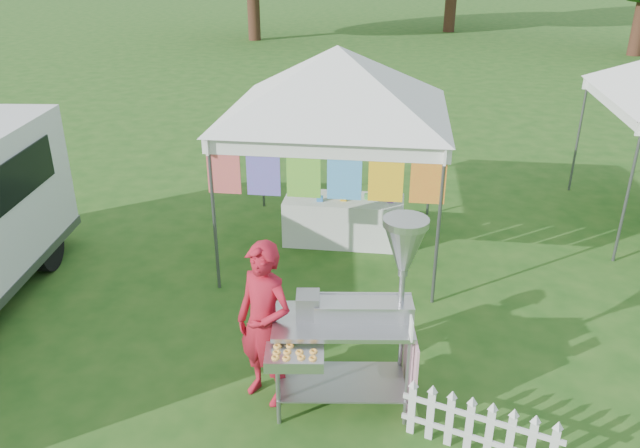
# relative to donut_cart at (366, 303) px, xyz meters

# --- Properties ---
(ground) EXTENTS (120.00, 120.00, 0.00)m
(ground) POSITION_rel_donut_cart_xyz_m (-0.66, -0.01, -1.20)
(ground) COLOR #1F4D16
(ground) RESTS_ON ground
(canopy_main) EXTENTS (4.24, 4.24, 3.45)m
(canopy_main) POSITION_rel_donut_cart_xyz_m (-0.66, 3.48, 1.79)
(canopy_main) COLOR #59595E
(canopy_main) RESTS_ON ground
(donut_cart) EXTENTS (1.47, 1.16, 2.03)m
(donut_cart) POSITION_rel_donut_cart_xyz_m (0.00, 0.00, 0.00)
(donut_cart) COLOR gray
(donut_cart) RESTS_ON ground
(vendor) EXTENTS (0.76, 0.66, 1.74)m
(vendor) POSITION_rel_donut_cart_xyz_m (-0.98, 0.01, -0.33)
(vendor) COLOR #A31425
(vendor) RESTS_ON ground
(picket_fence) EXTENTS (1.38, 0.46, 0.56)m
(picket_fence) POSITION_rel_donut_cart_xyz_m (1.08, -0.53, -0.91)
(picket_fence) COLOR silver
(picket_fence) RESTS_ON ground
(display_table) EXTENTS (1.80, 0.70, 0.71)m
(display_table) POSITION_rel_donut_cart_xyz_m (-0.56, 3.69, -0.84)
(display_table) COLOR white
(display_table) RESTS_ON ground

